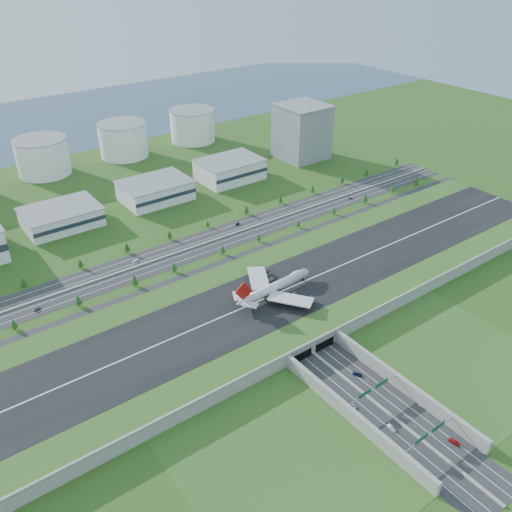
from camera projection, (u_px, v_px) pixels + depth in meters
ground at (260, 311)px, 342.58m from camera, size 1200.00×1200.00×0.00m
airfield_deck at (260, 306)px, 340.41m from camera, size 520.00×100.00×9.20m
underpass_road at (379, 401)px, 272.07m from camera, size 38.80×120.40×8.00m
sign_gantry_near at (373, 390)px, 273.29m from camera, size 38.70×0.70×9.80m
sign_gantry_far at (429, 435)px, 249.08m from camera, size 38.70×0.70×9.80m
north_expressway at (185, 250)px, 408.26m from camera, size 560.00×36.00×0.12m
tree_row at (210, 236)px, 417.42m from camera, size 508.59×48.73×8.47m
hangar_mid_a at (61, 217)px, 439.57m from camera, size 58.00×42.00×15.00m
hangar_mid_b at (155, 191)px, 482.39m from camera, size 58.00×42.00×17.00m
hangar_mid_c at (230, 170)px, 522.65m from camera, size 58.00×42.00×19.00m
office_tower at (302, 132)px, 565.32m from camera, size 46.00×46.00×55.00m
fuel_tank_b at (43, 157)px, 530.19m from camera, size 50.00×50.00×35.00m
fuel_tank_c at (123, 140)px, 573.52m from camera, size 50.00×50.00×35.00m
fuel_tank_d at (193, 126)px, 616.84m from camera, size 50.00×50.00×35.00m
bay_water at (30, 125)px, 674.55m from camera, size 1200.00×260.00×0.06m
boeing_747 at (276, 286)px, 342.25m from camera, size 63.60×59.99×19.65m
car_0 at (354, 406)px, 272.41m from camera, size 2.51×4.40×1.41m
car_1 at (391, 428)px, 260.28m from camera, size 2.10×5.00×1.60m
car_2 at (357, 374)px, 292.32m from camera, size 4.13×5.52×1.39m
car_3 at (454, 442)px, 253.29m from camera, size 2.78×5.69×1.59m
car_4 at (37, 309)px, 342.87m from camera, size 5.20×3.68×1.64m
car_5 at (237, 224)px, 443.56m from camera, size 4.50×2.88×1.40m
car_6 at (350, 198)px, 487.99m from camera, size 5.01×2.47×1.37m
car_7 at (136, 261)px, 393.65m from camera, size 5.54×3.58×1.49m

